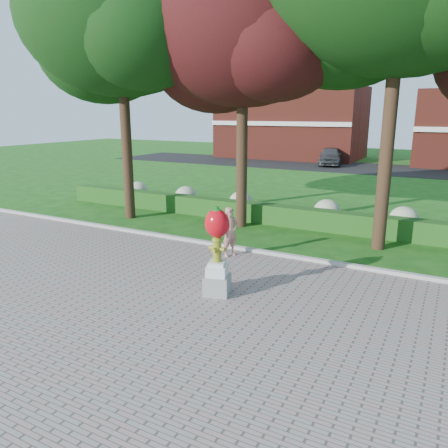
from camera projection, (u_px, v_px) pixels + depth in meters
name	position (u px, v px, depth m)	size (l,w,h in m)	color
ground	(210.00, 283.00, 11.97)	(100.00, 100.00, 0.00)	#174D13
walkway	(108.00, 351.00, 8.56)	(40.00, 14.00, 0.04)	gray
curb	(255.00, 251.00, 14.51)	(40.00, 0.18, 0.15)	#ADADA5
lawn_hedge	(296.00, 217.00, 17.85)	(24.00, 0.70, 0.80)	#1C3F12
hydrangea_row	(317.00, 210.00, 18.40)	(20.10, 1.10, 0.99)	#A4A981
street	(381.00, 169.00, 35.85)	(50.00, 8.00, 0.02)	black
building_left	(292.00, 123.00, 44.69)	(14.00, 8.00, 7.00)	maroon
tree_far_left	(119.00, 25.00, 17.60)	(9.00, 7.68, 11.66)	black
tree_mid_left	(242.00, 37.00, 16.31)	(8.25, 7.04, 10.69)	black
hydrant_sculpture	(217.00, 249.00, 10.89)	(0.77, 0.77, 2.29)	gray
woman	(230.00, 232.00, 13.97)	(0.58, 0.38, 1.60)	tan
parked_car	(330.00, 156.00, 38.39)	(1.87, 4.66, 1.59)	#3E4246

